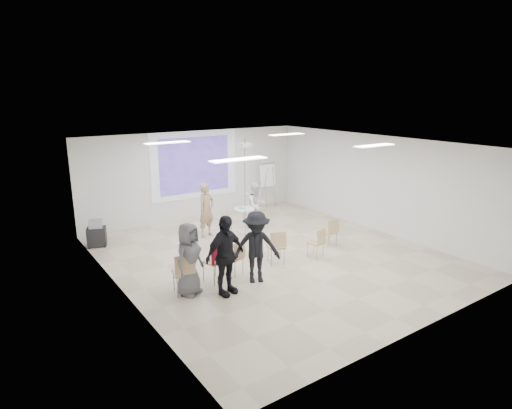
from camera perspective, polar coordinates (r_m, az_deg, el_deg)
floor at (r=11.59m, az=2.26°, el=-7.06°), size 8.00×9.00×0.10m
ceiling at (r=10.83m, az=2.43°, el=8.35°), size 8.00×9.00×0.10m
wall_back at (r=14.91m, az=-8.21°, el=3.96°), size 8.00×0.10×3.00m
wall_left at (r=9.35m, az=-17.99°, el=-3.13°), size 0.10×9.00×3.00m
wall_right at (r=13.86m, az=15.88°, el=2.72°), size 0.10×9.00×3.00m
projection_halo at (r=14.79m, az=-8.15°, el=5.25°), size 3.20×0.01×2.30m
projection_image at (r=14.78m, az=-8.12°, el=5.24°), size 2.60×0.01×1.90m
pedestal_table at (r=13.34m, az=-1.57°, el=-1.89°), size 0.79×0.79×0.79m
player_left at (r=12.90m, az=-6.64°, el=-0.28°), size 0.79×0.65×1.86m
player_right at (r=13.71m, az=0.01°, el=0.22°), size 0.87×0.74×1.63m
controller_left at (r=13.13m, az=-6.50°, el=1.31°), size 0.07×0.12×0.04m
controller_right at (r=13.74m, az=-1.20°, el=1.48°), size 0.06×0.14×0.04m
chair_far_left at (r=9.38m, az=-9.57°, el=-8.68°), size 0.53×0.56×0.95m
chair_left_mid at (r=9.85m, az=-5.21°, el=-7.14°), size 0.57×0.59×1.00m
chair_left_inner at (r=10.24m, az=-2.70°, el=-6.77°), size 0.52×0.54×0.85m
chair_center at (r=10.87m, az=2.81°, el=-5.36°), size 0.54×0.56×0.88m
chair_right_inner at (r=11.40m, az=8.26°, el=-4.79°), size 0.46×0.48×0.80m
chair_right_far at (r=12.27m, az=9.94°, el=-3.43°), size 0.40×0.42×0.80m
red_jacket at (r=9.69m, az=-4.93°, el=-6.71°), size 0.41×0.18×0.38m
laptop at (r=10.32m, az=-3.08°, el=-6.89°), size 0.37×0.32×0.02m
audience_left at (r=9.14m, az=-4.15°, el=-6.05°), size 1.31×0.95×2.03m
audience_mid at (r=9.73m, az=0.04°, el=-5.10°), size 1.40×1.12×1.91m
audience_outer at (r=9.28m, az=-8.98°, el=-6.64°), size 1.05×0.94×1.80m
flipchart_easel at (r=15.91m, az=1.55°, el=3.97°), size 0.75×0.57×1.73m
av_cart at (r=12.97m, az=-20.49°, el=-3.71°), size 0.62×0.56×0.77m
ceiling_projector at (r=12.14m, az=-1.48°, el=7.34°), size 0.30×0.25×3.00m
fluor_panel_nw at (r=11.58m, az=-11.72°, el=8.08°), size 1.20×0.30×0.02m
fluor_panel_ne at (r=13.63m, az=4.13°, el=9.31°), size 1.20×0.30×0.02m
fluor_panel_sw at (r=8.49m, az=-2.34°, el=6.03°), size 1.20×0.30×0.02m
fluor_panel_se at (r=11.13m, az=15.52°, el=7.59°), size 1.20×0.30×0.02m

